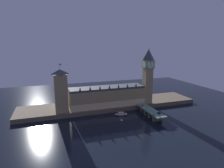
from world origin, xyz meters
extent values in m
plane|color=black|center=(0.00, 0.00, 0.00)|extent=(400.00, 400.00, 0.00)
cube|color=brown|center=(0.00, 39.00, 2.51)|extent=(220.00, 42.00, 5.02)
cube|color=#9E845B|center=(-6.64, 31.75, 15.23)|extent=(89.06, 22.50, 20.43)
cube|color=beige|center=(-6.64, 20.38, 8.70)|extent=(89.06, 0.20, 7.35)
cube|color=#383D42|center=(-6.64, 31.75, 26.64)|extent=(89.06, 20.70, 2.40)
cone|color=#383D42|center=(-40.04, 22.19, 30.09)|extent=(2.40, 2.40, 4.49)
cone|color=#383D42|center=(-28.91, 22.19, 30.09)|extent=(2.40, 2.40, 4.49)
cone|color=#383D42|center=(-17.77, 22.19, 30.09)|extent=(2.40, 2.40, 4.49)
cone|color=#383D42|center=(-6.64, 22.19, 30.09)|extent=(2.40, 2.40, 4.49)
cone|color=#383D42|center=(4.49, 22.19, 30.09)|extent=(2.40, 2.40, 4.49)
cone|color=#383D42|center=(15.62, 22.19, 30.09)|extent=(2.40, 2.40, 4.49)
cone|color=#383D42|center=(26.76, 22.19, 30.09)|extent=(2.40, 2.40, 4.49)
cube|color=#9E845B|center=(44.45, 26.28, 26.76)|extent=(9.55, 9.55, 43.48)
cube|color=#9E845B|center=(44.45, 26.28, 53.54)|extent=(11.27, 11.27, 10.07)
cylinder|color=#B7E5B7|center=(44.45, 20.52, 53.54)|extent=(8.71, 0.25, 8.71)
cylinder|color=#B7E5B7|center=(44.45, 32.04, 53.54)|extent=(8.71, 0.25, 8.71)
cylinder|color=#B7E5B7|center=(50.21, 26.28, 53.54)|extent=(0.25, 8.71, 8.71)
cylinder|color=#B7E5B7|center=(38.69, 26.28, 53.54)|extent=(0.25, 8.71, 8.71)
cube|color=black|center=(44.45, 20.33, 54.19)|extent=(0.36, 0.10, 6.53)
pyramid|color=#383D42|center=(44.45, 26.28, 65.09)|extent=(11.27, 11.27, 13.03)
sphere|color=gold|center=(44.45, 26.28, 72.41)|extent=(1.60, 1.60, 1.60)
cube|color=#9E845B|center=(-59.83, 28.38, 25.65)|extent=(13.75, 13.75, 41.27)
pyramid|color=#383D42|center=(-59.83, 28.38, 48.83)|extent=(14.03, 14.03, 5.08)
cylinder|color=#99999E|center=(-59.83, 28.38, 54.37)|extent=(0.24, 0.24, 6.00)
cube|color=navy|center=(-58.73, 28.38, 56.47)|extent=(2.00, 0.08, 1.20)
cube|color=slate|center=(31.69, -5.00, 6.41)|extent=(11.34, 46.00, 1.40)
cube|color=brown|center=(31.69, -18.80, 2.86)|extent=(9.64, 3.20, 5.71)
cube|color=brown|center=(31.69, -9.60, 2.86)|extent=(9.64, 3.20, 5.71)
cube|color=brown|center=(31.69, -0.40, 2.86)|extent=(9.64, 3.20, 5.71)
cube|color=brown|center=(31.69, 8.80, 2.86)|extent=(9.64, 3.20, 5.71)
cube|color=white|center=(29.20, 7.52, 7.76)|extent=(1.96, 4.37, 0.95)
cube|color=black|center=(29.20, 7.52, 8.46)|extent=(1.61, 1.96, 0.45)
cylinder|color=black|center=(28.27, 8.87, 7.43)|extent=(0.22, 0.64, 0.64)
cylinder|color=black|center=(30.13, 8.87, 7.43)|extent=(0.22, 0.64, 0.64)
cylinder|color=black|center=(28.27, 6.17, 7.43)|extent=(0.22, 0.64, 0.64)
cylinder|color=black|center=(30.13, 6.17, 7.43)|extent=(0.22, 0.64, 0.64)
cube|color=black|center=(34.19, -17.80, 7.76)|extent=(1.85, 4.04, 0.95)
cube|color=black|center=(34.19, -17.80, 8.47)|extent=(1.51, 1.82, 0.45)
cylinder|color=black|center=(35.07, -19.05, 7.43)|extent=(0.22, 0.64, 0.64)
cylinder|color=black|center=(33.31, -19.05, 7.43)|extent=(0.22, 0.64, 0.64)
cylinder|color=black|center=(35.07, -16.54, 7.43)|extent=(0.22, 0.64, 0.64)
cylinder|color=black|center=(33.31, -16.54, 7.43)|extent=(0.22, 0.64, 0.64)
cylinder|color=black|center=(26.70, -20.66, 7.55)|extent=(0.28, 0.28, 0.87)
cylinder|color=gray|center=(26.70, -20.66, 8.34)|extent=(0.38, 0.38, 0.72)
sphere|color=tan|center=(26.70, -20.66, 8.82)|extent=(0.24, 0.24, 0.24)
cylinder|color=black|center=(36.69, -5.38, 7.53)|extent=(0.28, 0.28, 0.84)
cylinder|color=navy|center=(36.69, -5.38, 8.30)|extent=(0.38, 0.38, 0.70)
sphere|color=tan|center=(36.69, -5.38, 8.77)|extent=(0.23, 0.23, 0.23)
cylinder|color=black|center=(26.70, 9.19, 7.53)|extent=(0.28, 0.28, 0.85)
cylinder|color=#47384C|center=(26.70, 9.19, 8.31)|extent=(0.38, 0.38, 0.71)
sphere|color=tan|center=(26.70, 9.19, 8.78)|extent=(0.23, 0.23, 0.23)
cylinder|color=#2D3333|center=(26.30, -19.72, 7.36)|extent=(0.56, 0.56, 0.50)
cylinder|color=#2D3333|center=(26.30, -19.72, 10.35)|extent=(0.18, 0.18, 5.49)
sphere|color=#F9E5A3|center=(26.30, -19.72, 13.65)|extent=(0.60, 0.60, 0.60)
sphere|color=#F9E5A3|center=(25.85, -19.72, 13.30)|extent=(0.44, 0.44, 0.44)
sphere|color=#F9E5A3|center=(26.75, -19.72, 13.30)|extent=(0.44, 0.44, 0.44)
cylinder|color=#2D3333|center=(37.09, -5.00, 7.36)|extent=(0.56, 0.56, 0.50)
cylinder|color=#2D3333|center=(37.09, -5.00, 10.60)|extent=(0.18, 0.18, 5.98)
sphere|color=#F9E5A3|center=(37.09, -5.00, 14.14)|extent=(0.60, 0.60, 0.60)
sphere|color=#F9E5A3|center=(36.64, -5.00, 13.79)|extent=(0.44, 0.44, 0.44)
sphere|color=#F9E5A3|center=(37.54, -5.00, 13.79)|extent=(0.44, 0.44, 0.44)
cylinder|color=#2D3333|center=(26.30, 9.72, 7.36)|extent=(0.56, 0.56, 0.50)
cylinder|color=#2D3333|center=(26.30, 9.72, 10.06)|extent=(0.18, 0.18, 4.89)
sphere|color=#F9E5A3|center=(26.30, 9.72, 13.06)|extent=(0.60, 0.60, 0.60)
sphere|color=#F9E5A3|center=(25.85, 9.72, 12.71)|extent=(0.44, 0.44, 0.44)
sphere|color=#F9E5A3|center=(26.75, 9.72, 12.71)|extent=(0.44, 0.44, 0.44)
ellipsoid|color=#B2A893|center=(1.99, 7.03, 0.94)|extent=(15.16, 7.47, 1.89)
cube|color=tan|center=(1.99, 7.03, 1.80)|extent=(13.26, 6.24, 0.24)
cube|color=#B7B2A8|center=(1.99, 7.03, 2.86)|extent=(6.99, 4.06, 1.89)
camera|label=1|loc=(-70.02, -175.21, 77.02)|focal=30.00mm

